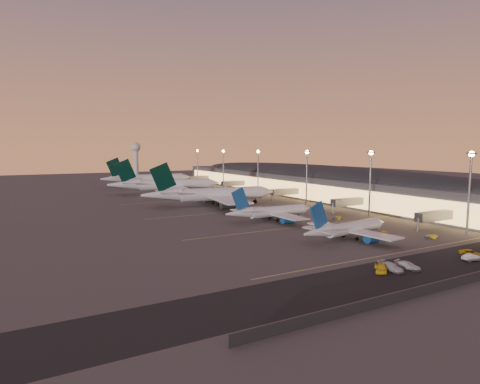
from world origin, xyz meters
The scene contains 20 objects.
ground centered at (0.00, 0.00, 0.00)m, with size 700.00×700.00×0.00m, color #464441.
airliner_narrow_south centered at (-1.90, -27.34, 3.20)m, with size 34.64×31.12×12.37m.
airliner_narrow_north centered at (-4.94, 9.07, 3.39)m, with size 36.57×32.51×13.13m.
airliner_wide_near centered at (-7.32, 55.94, 5.30)m, with size 64.35×59.15×20.60m.
airliner_wide_mid centered at (-10.30, 113.44, 5.40)m, with size 65.41×60.26×20.96m.
airliner_wide_far centered at (-5.70, 166.66, 5.32)m, with size 64.40×58.40×20.68m.
terminal_building centered at (61.84, 72.47, 8.78)m, with size 56.35×255.00×17.46m.
light_masts centered at (36.00, 65.00, 17.55)m, with size 2.20×217.20×25.90m.
radar_tower centered at (10.00, 260.00, 21.87)m, with size 9.00×9.00×32.50m.
service_lane centered at (0.00, -56.00, 0.01)m, with size 260.00×16.00×0.01m.
lane_markings centered at (0.00, 40.00, 0.01)m, with size 90.00×180.36×0.00m.
baggage_tug_a centered at (21.17, -38.41, 0.47)m, with size 3.72×2.45×1.04m.
baggage_tug_b centered at (12.05, -28.22, 0.46)m, with size 3.63×2.18×1.02m.
baggage_tug_c centered at (19.31, -0.09, 0.46)m, with size 3.47×1.65×1.01m.
service_van_a centered at (-10.99, -55.65, 0.83)m, with size 2.34×5.75×1.67m, color silver.
service_van_b centered at (-15.77, -53.52, 0.74)m, with size 1.74×4.32×1.47m, color yellow.
service_van_c centered at (-15.19, -54.62, 0.88)m, with size 2.46×6.04×1.75m, color silver.
service_van_d centered at (12.09, -55.77, 0.74)m, with size 2.47×5.36×1.49m, color yellow.
service_van_e centered at (8.27, -58.58, 0.84)m, with size 1.78×5.11×1.68m, color silver.
service_van_f centered at (-17.70, -54.29, 0.81)m, with size 2.26×5.55×1.61m, color yellow.
Camera 1 is at (-85.28, -113.39, 26.64)m, focal length 30.00 mm.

